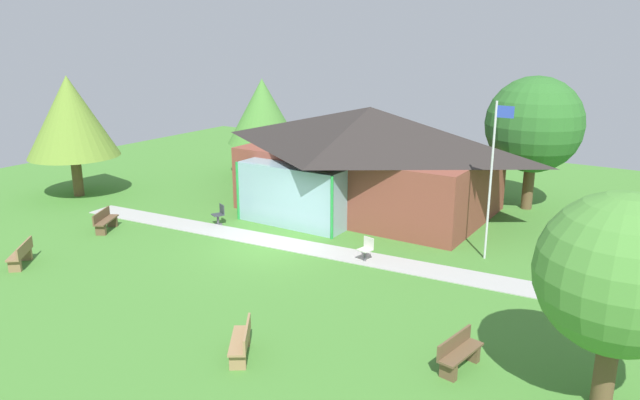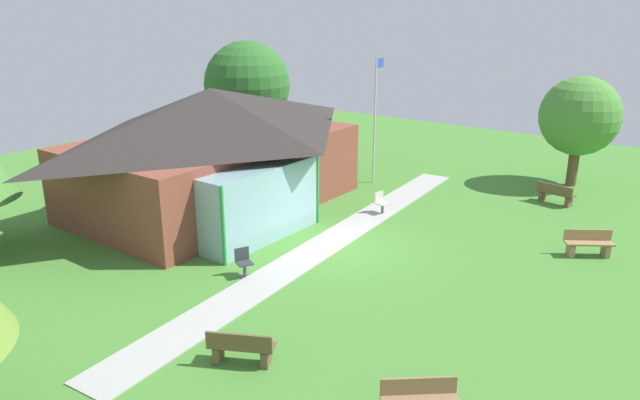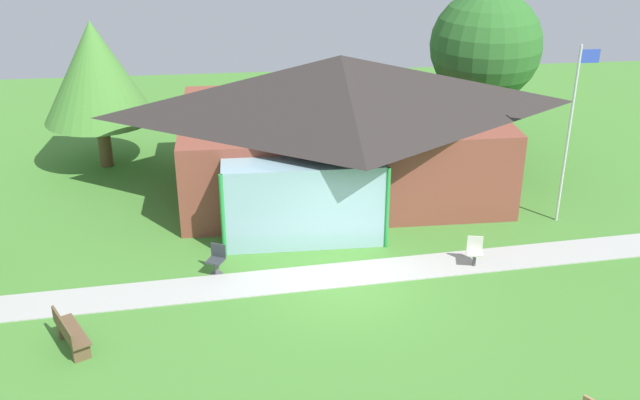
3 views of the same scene
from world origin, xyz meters
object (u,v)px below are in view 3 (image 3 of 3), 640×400
tree_behind_pavilion_right (486,46)px  tree_behind_pavilion_left (96,71)px  pavilion (339,123)px  patio_chair_lawn_spare (475,252)px  bench_mid_left (70,334)px  patio_chair_west (217,260)px  flagpole (571,128)px

tree_behind_pavilion_right → tree_behind_pavilion_left: bearing=-176.2°
pavilion → patio_chair_lawn_spare: pavilion is taller
tree_behind_pavilion_left → tree_behind_pavilion_right: bearing=3.8°
bench_mid_left → tree_behind_pavilion_right: (13.71, 12.59, 3.48)m
patio_chair_west → patio_chair_lawn_spare: bearing=-157.0°
flagpole → tree_behind_pavilion_left: flagpole is taller
tree_behind_pavilion_left → tree_behind_pavilion_right: size_ratio=0.89×
bench_mid_left → patio_chair_west: size_ratio=1.78×
patio_chair_lawn_spare → bench_mid_left: bearing=27.4°
bench_mid_left → patio_chair_west: bearing=105.2°
pavilion → flagpole: size_ratio=2.05×
pavilion → tree_behind_pavilion_right: (6.23, 4.08, 1.46)m
bench_mid_left → patio_chair_lawn_spare: (10.60, 2.79, 0.01)m
tree_behind_pavilion_left → flagpole: bearing=-22.9°
patio_chair_lawn_spare → tree_behind_pavilion_left: bearing=-25.1°
tree_behind_pavilion_left → tree_behind_pavilion_right: (14.53, 0.97, 0.28)m
flagpole → bench_mid_left: (-14.11, -5.32, -2.71)m
bench_mid_left → tree_behind_pavilion_left: 12.08m
patio_chair_west → tree_behind_pavilion_left: 9.98m
pavilion → bench_mid_left: pavilion is taller
bench_mid_left → tree_behind_pavilion_right: 18.94m
pavilion → tree_behind_pavilion_right: bearing=33.2°
bench_mid_left → patio_chair_lawn_spare: patio_chair_lawn_spare is taller
patio_chair_lawn_spare → patio_chair_west: bearing=9.8°
flagpole → tree_behind_pavilion_left: bearing=157.1°
tree_behind_pavilion_left → tree_behind_pavilion_right: 14.56m
patio_chair_west → flagpole: bearing=-142.7°
bench_mid_left → tree_behind_pavilion_right: tree_behind_pavilion_right is taller
patio_chair_lawn_spare → flagpole: bearing=-131.5°
bench_mid_left → tree_behind_pavilion_left: tree_behind_pavilion_left is taller
pavilion → bench_mid_left: 11.51m
patio_chair_west → patio_chair_lawn_spare: size_ratio=1.00×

